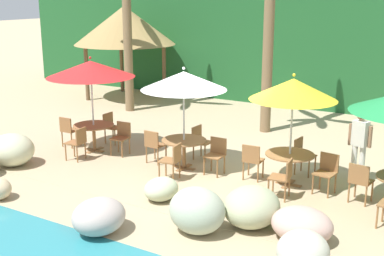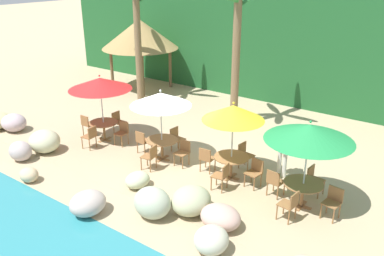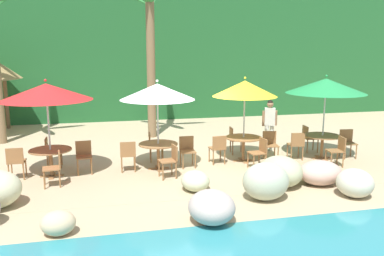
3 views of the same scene
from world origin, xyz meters
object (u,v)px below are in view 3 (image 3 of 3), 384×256
at_px(chair_yellow_inland, 234,138).
at_px(chair_green_seaward, 347,141).
at_px(umbrella_yellow, 245,89).
at_px(chair_yellow_left, 218,147).
at_px(dining_table_yellow, 243,141).
at_px(chair_yellow_right, 260,151).
at_px(umbrella_green, 326,86).
at_px(dining_table_green, 322,139).
at_px(chair_red_inland, 51,150).
at_px(dining_table_red, 51,154).
at_px(palm_tree_second, 150,37).
at_px(chair_red_seaward, 84,154).
at_px(chair_red_left, 16,161).
at_px(dining_table_white, 158,148).
at_px(chair_green_right, 338,149).
at_px(chair_white_seaward, 187,149).
at_px(chair_red_right, 55,166).
at_px(chair_green_inland, 308,137).
at_px(chair_yellow_seaward, 270,143).
at_px(umbrella_white, 157,92).
at_px(chair_white_right, 171,159).
at_px(waiter_in_white, 270,122).
at_px(umbrella_red, 46,92).
at_px(chair_white_inland, 153,145).
at_px(chair_white_left, 128,154).
at_px(chair_green_left, 296,144).

distance_m(chair_yellow_inland, chair_green_seaward, 3.52).
xyz_separation_m(umbrella_yellow, chair_yellow_left, (-0.84, -0.16, -1.69)).
bearing_deg(dining_table_yellow, chair_yellow_inland, 89.99).
height_order(chair_yellow_inland, chair_yellow_right, same).
height_order(umbrella_green, dining_table_green, umbrella_green).
relative_size(chair_red_inland, chair_yellow_inland, 1.00).
relative_size(dining_table_red, palm_tree_second, 0.19).
distance_m(chair_red_seaward, dining_table_yellow, 4.66).
xyz_separation_m(chair_red_left, dining_table_white, (3.73, 0.13, 0.10)).
xyz_separation_m(dining_table_red, chair_green_right, (7.97, -0.83, -0.10)).
bearing_deg(dining_table_green, chair_white_seaward, 178.66).
xyz_separation_m(umbrella_yellow, dining_table_yellow, (-0.00, -0.00, -1.59)).
distance_m(chair_red_right, umbrella_green, 8.01).
relative_size(dining_table_green, chair_green_inland, 1.26).
relative_size(chair_yellow_seaward, palm_tree_second, 0.15).
height_order(chair_white_seaward, dining_table_yellow, chair_white_seaward).
distance_m(umbrella_white, chair_white_seaward, 1.89).
relative_size(chair_white_right, chair_green_seaward, 1.00).
distance_m(chair_red_left, waiter_in_white, 7.76).
xyz_separation_m(chair_green_inland, palm_tree_second, (-4.75, 3.39, 3.24)).
bearing_deg(chair_red_inland, waiter_in_white, 3.91).
bearing_deg(chair_yellow_left, umbrella_red, -178.23).
bearing_deg(chair_yellow_right, palm_tree_second, 117.26).
bearing_deg(chair_red_seaward, umbrella_white, -3.34).
distance_m(dining_table_green, chair_green_right, 0.86).
relative_size(chair_white_inland, dining_table_yellow, 0.79).
distance_m(chair_red_seaward, chair_green_inland, 7.15).
distance_m(dining_table_red, chair_yellow_seaward, 6.36).
bearing_deg(umbrella_yellow, chair_red_seaward, -178.19).
relative_size(chair_white_seaward, chair_white_left, 1.00).
xyz_separation_m(dining_table_yellow, chair_green_seaward, (3.32, -0.30, -0.10)).
distance_m(umbrella_red, dining_table_white, 3.32).
bearing_deg(chair_white_seaward, chair_red_inland, 169.29).
bearing_deg(chair_red_inland, chair_yellow_seaward, -5.07).
bearing_deg(chair_red_seaward, chair_yellow_seaward, 1.26).
height_order(chair_white_seaward, chair_green_seaward, same).
bearing_deg(chair_white_left, dining_table_white, 4.62).
distance_m(chair_red_right, chair_yellow_right, 5.50).
bearing_deg(dining_table_yellow, umbrella_red, -176.86).
height_order(dining_table_white, chair_white_right, chair_white_right).
bearing_deg(chair_green_left, umbrella_white, -179.90).
relative_size(chair_red_seaward, dining_table_white, 0.79).
height_order(chair_red_seaward, waiter_in_white, waiter_in_white).
distance_m(chair_yellow_seaward, chair_yellow_right, 1.05).
relative_size(umbrella_yellow, chair_green_right, 2.93).
bearing_deg(dining_table_red, chair_yellow_seaward, 2.49).
bearing_deg(chair_white_right, chair_green_right, -0.42).
bearing_deg(umbrella_green, chair_green_inland, 90.74).
relative_size(dining_table_white, chair_green_right, 1.26).
distance_m(chair_yellow_left, waiter_in_white, 2.46).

